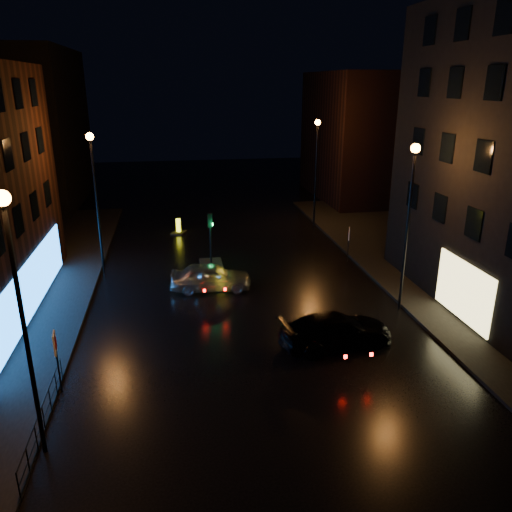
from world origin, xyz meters
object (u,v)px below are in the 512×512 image
(silver_hatchback, at_px, (211,277))
(road_sign_right, at_px, (349,237))
(bollard_near, at_px, (221,283))
(dark_sedan, at_px, (336,330))
(bollard_far, at_px, (179,230))
(traffic_signal, at_px, (211,258))
(road_sign_left, at_px, (56,348))

(silver_hatchback, height_order, road_sign_right, road_sign_right)
(bollard_near, bearing_deg, silver_hatchback, -169.09)
(silver_hatchback, distance_m, dark_sedan, 8.76)
(silver_hatchback, height_order, bollard_far, silver_hatchback)
(dark_sedan, bearing_deg, bollard_far, 11.13)
(traffic_signal, xyz_separation_m, road_sign_left, (-6.70, -12.75, 1.36))
(traffic_signal, distance_m, bollard_far, 7.92)
(silver_hatchback, xyz_separation_m, dark_sedan, (4.90, -7.25, -0.02))
(bollard_far, distance_m, road_sign_right, 13.68)
(dark_sedan, relative_size, bollard_far, 3.26)
(bollard_far, bearing_deg, dark_sedan, -48.04)
(traffic_signal, relative_size, road_sign_right, 1.50)
(traffic_signal, bearing_deg, road_sign_right, -5.09)
(bollard_far, height_order, road_sign_right, road_sign_right)
(silver_hatchback, bearing_deg, bollard_near, -60.00)
(road_sign_left, bearing_deg, bollard_far, 69.43)
(bollard_far, xyz_separation_m, road_sign_left, (-4.81, -20.44, 1.61))
(road_sign_right, bearing_deg, bollard_far, -18.56)
(road_sign_left, relative_size, road_sign_right, 1.08)
(traffic_signal, height_order, dark_sedan, traffic_signal)
(dark_sedan, xyz_separation_m, road_sign_right, (4.19, 10.29, 0.99))
(silver_hatchback, xyz_separation_m, road_sign_left, (-6.36, -8.93, 1.10))
(dark_sedan, bearing_deg, silver_hatchback, 26.22)
(silver_hatchback, xyz_separation_m, road_sign_right, (9.10, 3.04, 0.97))
(silver_hatchback, distance_m, road_sign_left, 11.01)
(traffic_signal, xyz_separation_m, silver_hatchback, (-0.34, -3.82, 0.26))
(traffic_signal, distance_m, bollard_near, 3.56)
(silver_hatchback, distance_m, road_sign_right, 9.64)
(bollard_near, distance_m, road_sign_left, 11.64)
(bollard_near, xyz_separation_m, road_sign_right, (8.52, 2.77, 1.49))
(bollard_near, height_order, road_sign_right, road_sign_right)
(bollard_near, relative_size, road_sign_left, 0.57)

